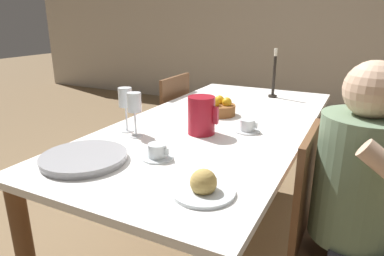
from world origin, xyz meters
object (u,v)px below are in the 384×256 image
at_px(chair_opposite, 162,130).
at_px(person_seated, 367,199).
at_px(teacup_near_person, 157,152).
at_px(wine_glass_water, 125,99).
at_px(teacup_across, 247,126).
at_px(wine_glass_juice, 134,105).
at_px(fruit_bowl, 220,108).
at_px(candlestick_tall, 274,79).
at_px(red_pitcher, 201,115).
at_px(serving_tray, 84,158).
at_px(chair_person_side, 333,239).
at_px(bread_plate, 203,186).

relative_size(chair_opposite, person_seated, 0.77).
xyz_separation_m(chair_opposite, person_seated, (1.39, -0.87, 0.22)).
bearing_deg(teacup_near_person, wine_glass_water, 145.36).
relative_size(wine_glass_water, teacup_across, 1.71).
bearing_deg(teacup_across, person_seated, -29.44).
xyz_separation_m(wine_glass_juice, fruit_bowl, (0.21, 0.52, -0.11)).
height_order(teacup_across, candlestick_tall, candlestick_tall).
bearing_deg(teacup_near_person, red_pitcher, 86.50).
relative_size(wine_glass_juice, fruit_bowl, 1.20).
distance_m(wine_glass_water, serving_tray, 0.41).
height_order(chair_person_side, person_seated, person_seated).
relative_size(serving_tray, candlestick_tall, 1.00).
bearing_deg(fruit_bowl, wine_glass_juice, -111.65).
relative_size(chair_person_side, fruit_bowl, 5.18).
bearing_deg(fruit_bowl, chair_opposite, 150.61).
distance_m(serving_tray, fruit_bowl, 0.88).
relative_size(teacup_across, candlestick_tall, 0.38).
bearing_deg(wine_glass_water, person_seated, -2.27).
xyz_separation_m(serving_tray, bread_plate, (0.52, -0.02, 0.01)).
relative_size(chair_opposite, fruit_bowl, 5.18).
bearing_deg(chair_opposite, bread_plate, -142.92).
relative_size(wine_glass_water, candlestick_tall, 0.65).
relative_size(serving_tray, bread_plate, 1.63).
distance_m(chair_person_side, teacup_across, 0.62).
bearing_deg(bread_plate, wine_glass_juice, 145.78).
bearing_deg(teacup_near_person, bread_plate, -31.64).
height_order(wine_glass_juice, serving_tray, wine_glass_juice).
bearing_deg(wine_glass_juice, teacup_across, 34.86).
distance_m(red_pitcher, candlestick_tall, 0.94).
distance_m(teacup_near_person, serving_tray, 0.28).
bearing_deg(serving_tray, chair_person_side, 21.89).
bearing_deg(red_pitcher, bread_plate, -63.78).
distance_m(red_pitcher, wine_glass_juice, 0.32).
height_order(chair_opposite, teacup_near_person, chair_opposite).
bearing_deg(wine_glass_water, teacup_near_person, -34.64).
relative_size(chair_person_side, teacup_across, 7.16).
bearing_deg(red_pitcher, chair_opposite, 133.76).
xyz_separation_m(wine_glass_juice, serving_tray, (-0.01, -0.33, -0.14)).
xyz_separation_m(red_pitcher, teacup_near_person, (-0.02, -0.35, -0.07)).
bearing_deg(wine_glass_water, bread_plate, -33.25).
height_order(wine_glass_water, teacup_across, wine_glass_water).
height_order(wine_glass_water, teacup_near_person, wine_glass_water).
relative_size(wine_glass_water, bread_plate, 1.07).
relative_size(wine_glass_juice, bread_plate, 1.03).
bearing_deg(bread_plate, wine_glass_water, 146.75).
xyz_separation_m(wine_glass_juice, teacup_across, (0.44, 0.31, -0.13)).
height_order(red_pitcher, teacup_near_person, red_pitcher).
relative_size(chair_person_side, chair_opposite, 1.00).
relative_size(serving_tray, fruit_bowl, 1.89).
height_order(serving_tray, candlestick_tall, candlestick_tall).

